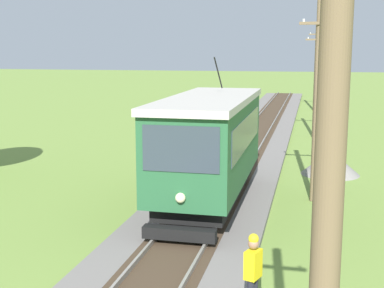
{
  "coord_description": "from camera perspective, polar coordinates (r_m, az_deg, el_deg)",
  "views": [
    {
      "loc": [
        3.35,
        -4.9,
        5.35
      ],
      "look_at": [
        -0.79,
        13.25,
        2.04
      ],
      "focal_mm": 49.65,
      "sensor_mm": 36.0,
      "label": 1
    }
  ],
  "objects": [
    {
      "name": "utility_pole_far",
      "position": [
        48.38,
        13.14,
        8.11
      ],
      "size": [
        1.4,
        0.45,
        7.6
      ],
      "color": "brown",
      "rests_on": "ground"
    },
    {
      "name": "utility_pole_near_tram",
      "position": [
        19.16,
        13.28,
        4.72
      ],
      "size": [
        1.4,
        0.56,
        7.11
      ],
      "color": "brown",
      "rests_on": "ground"
    },
    {
      "name": "red_tram",
      "position": [
        17.92,
        1.89,
        -0.06
      ],
      "size": [
        2.6,
        8.54,
        4.79
      ],
      "color": "#235633",
      "rests_on": "rail_right"
    },
    {
      "name": "utility_pole_mid",
      "position": [
        33.44,
        13.16,
        6.63
      ],
      "size": [
        1.4,
        0.44,
        6.78
      ],
      "color": "brown",
      "rests_on": "ground"
    },
    {
      "name": "track_worker",
      "position": [
        10.94,
        6.56,
        -13.5
      ],
      "size": [
        0.35,
        0.44,
        1.78
      ],
      "rotation": [
        0.0,
        0.0,
        -0.34
      ],
      "color": "black",
      "rests_on": "ground"
    },
    {
      "name": "utility_pole_foreground",
      "position": [
        4.41,
        14.17,
        -11.5
      ],
      "size": [
        1.4,
        0.32,
        7.32
      ],
      "color": "brown",
      "rests_on": "ground"
    },
    {
      "name": "gravel_pile",
      "position": [
        23.82,
        14.65,
        -1.94
      ],
      "size": [
        2.51,
        2.51,
        1.04
      ],
      "primitive_type": "cone",
      "color": "gray",
      "rests_on": "ground"
    }
  ]
}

